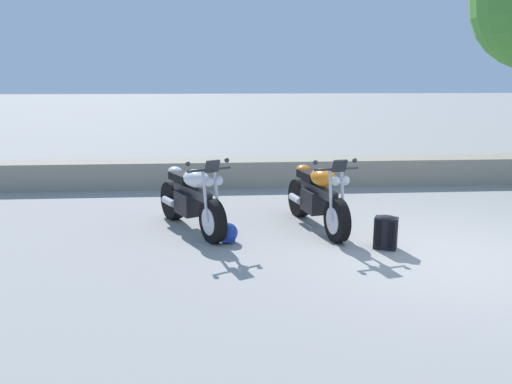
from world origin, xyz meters
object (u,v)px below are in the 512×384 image
(rider_backpack, at_px, (386,231))
(rider_helmet, at_px, (228,233))
(motorcycle_orange_centre, at_px, (317,197))
(motorcycle_white_near_left, at_px, (191,199))

(rider_backpack, bearing_deg, rider_helmet, 168.85)
(rider_backpack, distance_m, rider_helmet, 2.17)
(motorcycle_orange_centre, height_order, rider_helmet, motorcycle_orange_centre)
(motorcycle_orange_centre, bearing_deg, motorcycle_white_near_left, 179.04)
(rider_backpack, relative_size, rider_helmet, 1.68)
(rider_helmet, bearing_deg, motorcycle_white_near_left, 129.52)
(motorcycle_white_near_left, height_order, rider_backpack, motorcycle_white_near_left)
(motorcycle_white_near_left, height_order, motorcycle_orange_centre, same)
(rider_backpack, xyz_separation_m, rider_helmet, (-2.13, 0.42, -0.11))
(motorcycle_orange_centre, distance_m, rider_helmet, 1.55)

